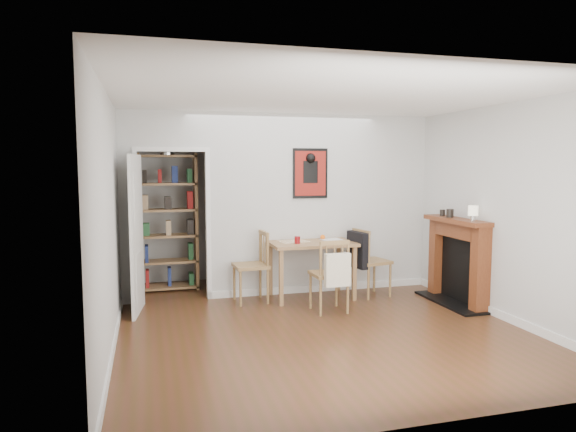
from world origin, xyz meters
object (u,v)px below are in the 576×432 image
object	(u,v)px
red_glass	(297,240)
ceramic_jar_b	(442,213)
chair_left	(251,267)
bookshelf	(168,223)
notebook	(331,240)
dining_table	(311,249)
ceramic_jar_a	(450,213)
mantel_lamp	(473,212)
chair_right	(370,261)
orange_fruit	(323,237)
fireplace	(458,258)
chair_front	(329,275)

from	to	relation	value
red_glass	ceramic_jar_b	bearing A→B (deg)	-9.72
chair_left	bookshelf	size ratio (longest dim) A/B	0.48
chair_left	notebook	size ratio (longest dim) A/B	3.46
dining_table	chair_left	xyz separation A→B (m)	(-0.87, 0.01, -0.21)
bookshelf	ceramic_jar_a	distance (m)	4.05
mantel_lamp	ceramic_jar_b	world-z (taller)	mantel_lamp
chair_left	chair_right	size ratio (longest dim) A/B	1.00
notebook	ceramic_jar_b	distance (m)	1.60
dining_table	ceramic_jar_b	bearing A→B (deg)	-14.06
dining_table	orange_fruit	bearing A→B (deg)	34.55
chair_right	red_glass	world-z (taller)	chair_right
ceramic_jar_a	chair_right	bearing A→B (deg)	149.16
bookshelf	orange_fruit	bearing A→B (deg)	-22.46
bookshelf	fireplace	xyz separation A→B (m)	(3.75, -1.82, -0.39)
chair_right	bookshelf	xyz separation A→B (m)	(-2.76, 1.16, 0.51)
chair_left	ceramic_jar_b	size ratio (longest dim) A/B	10.95
dining_table	chair_right	xyz separation A→B (m)	(0.84, -0.13, -0.20)
mantel_lamp	ceramic_jar_b	distance (m)	0.73
notebook	ceramic_jar_a	bearing A→B (deg)	-27.56
dining_table	ceramic_jar_b	size ratio (longest dim) A/B	13.14
dining_table	chair_front	bearing A→B (deg)	-89.37
chair_right	ceramic_jar_b	world-z (taller)	ceramic_jar_b
chair_right	notebook	xyz separation A→B (m)	(-0.52, 0.20, 0.30)
chair_left	ceramic_jar_b	xyz separation A→B (m)	(2.65, -0.46, 0.72)
chair_left	orange_fruit	bearing A→B (deg)	7.32
chair_left	mantel_lamp	xyz separation A→B (m)	(2.63, -1.18, 0.80)
chair_front	orange_fruit	bearing A→B (deg)	76.42
bookshelf	fireplace	bearing A→B (deg)	-25.88
mantel_lamp	notebook	bearing A→B (deg)	139.15
red_glass	ceramic_jar_a	bearing A→B (deg)	-15.96
notebook	chair_front	bearing A→B (deg)	-111.61
dining_table	mantel_lamp	xyz separation A→B (m)	(1.77, -1.17, 0.58)
chair_right	ceramic_jar_a	world-z (taller)	ceramic_jar_a
chair_right	bookshelf	world-z (taller)	bookshelf
chair_right	fireplace	size ratio (longest dim) A/B	0.78
dining_table	chair_right	world-z (taller)	chair_right
red_glass	ceramic_jar_b	world-z (taller)	ceramic_jar_b
chair_right	ceramic_jar_a	xyz separation A→B (m)	(0.91, -0.55, 0.71)
fireplace	notebook	xyz separation A→B (m)	(-1.51, 0.86, 0.19)
orange_fruit	chair_front	bearing A→B (deg)	-103.58
orange_fruit	ceramic_jar_a	xyz separation A→B (m)	(1.54, -0.82, 0.38)
ceramic_jar_a	ceramic_jar_b	bearing A→B (deg)	83.90
chair_front	notebook	distance (m)	0.92
red_glass	ceramic_jar_b	distance (m)	2.08
ceramic_jar_b	notebook	bearing A→B (deg)	160.25
chair_right	fireplace	distance (m)	1.19
chair_right	red_glass	bearing A→B (deg)	178.66
orange_fruit	notebook	world-z (taller)	orange_fruit
bookshelf	fireplace	distance (m)	4.18
chair_right	ceramic_jar_a	bearing A→B (deg)	-30.84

